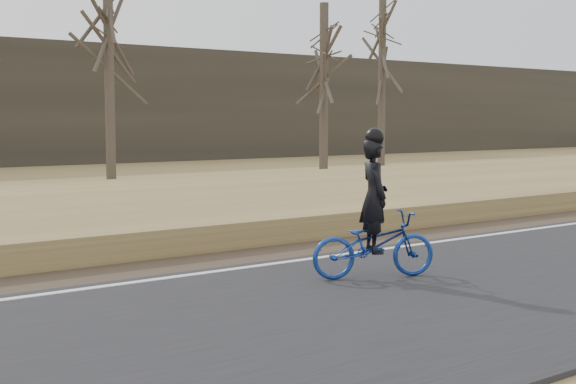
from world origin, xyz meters
TOP-DOWN VIEW (x-y plane):
  - ground at (0.00, 0.00)m, footprint 120.00×120.00m
  - road at (0.00, -2.50)m, footprint 120.00×6.00m
  - edge_line at (0.00, 0.20)m, footprint 120.00×0.12m
  - shoulder at (0.00, 1.20)m, footprint 120.00×1.60m
  - embankment at (0.00, 4.20)m, footprint 120.00×5.00m
  - ballast at (0.00, 8.00)m, footprint 120.00×3.00m
  - railroad at (0.00, 8.00)m, footprint 120.00×2.40m
  - cyclist at (-0.05, -1.46)m, footprint 1.84×1.23m
  - bare_tree_center at (4.84, 17.79)m, footprint 0.36×0.36m
  - bare_tree_right at (12.83, 15.31)m, footprint 0.36×0.36m
  - bare_tree_far_right at (19.32, 18.82)m, footprint 0.36×0.36m

SIDE VIEW (x-z plane):
  - ground at x=0.00m, z-range 0.00..0.00m
  - shoulder at x=0.00m, z-range 0.00..0.04m
  - road at x=0.00m, z-range 0.00..0.06m
  - edge_line at x=0.00m, z-range 0.06..0.07m
  - embankment at x=0.00m, z-range 0.00..0.44m
  - ballast at x=0.00m, z-range 0.00..0.45m
  - railroad at x=0.00m, z-range 0.38..0.67m
  - cyclist at x=-0.05m, z-range -0.32..1.73m
  - bare_tree_right at x=12.83m, z-range 0.00..6.79m
  - bare_tree_center at x=4.84m, z-range 0.00..7.82m
  - bare_tree_far_right at x=19.32m, z-range 0.00..8.15m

